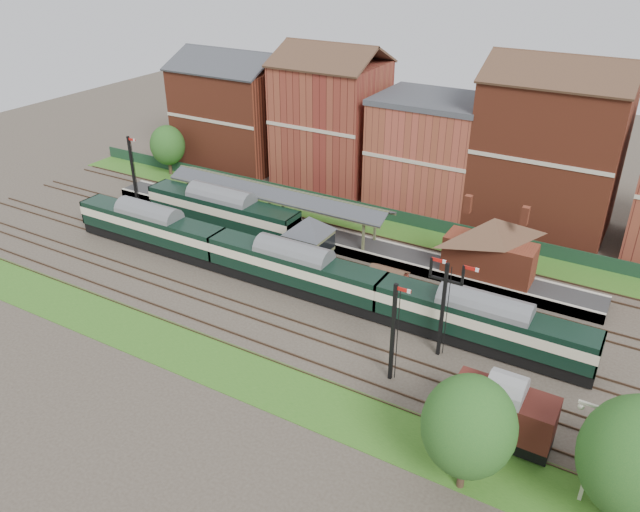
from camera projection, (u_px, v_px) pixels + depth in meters
The scene contains 20 objects.
ground at pixel (320, 298), 55.37m from camera, with size 160.00×160.00×0.00m, color #473D33.
grass_back at pixel (394, 230), 67.57m from camera, with size 90.00×4.50×0.06m, color #2D6619.
grass_front at pixel (239, 372), 46.20m from camera, with size 90.00×5.00×0.06m, color #2D6619.
fence at pixel (402, 218), 68.76m from camera, with size 90.00×0.12×1.50m, color #193823.
platform at pixel (325, 238), 64.79m from camera, with size 55.00×3.40×1.00m, color #2D2D2D.
signal_box at pixel (309, 244), 57.68m from camera, with size 5.40×5.40×6.00m.
brick_hut at pixel (387, 285), 55.07m from camera, with size 3.20×2.64×2.94m.
station_building at pixel (491, 246), 55.64m from camera, with size 8.10×8.10×5.90m.
canopy at pixel (276, 191), 65.53m from camera, with size 26.00×3.89×4.08m.
semaphore_bracket at pixel (444, 303), 45.95m from camera, with size 3.60×0.25×8.18m.
semaphore_platform_end at pixel (133, 168), 72.80m from camera, with size 1.23×0.25×8.00m.
semaphore_siding at pixel (393, 331), 43.63m from camera, with size 1.23×0.25×8.00m.
yard_lamp at pixel (593, 449), 34.09m from camera, with size 2.60×0.22×7.00m.
town_backdrop at pixel (428, 145), 71.24m from camera, with size 69.00×10.00×16.00m.
dmu_train at pixel (294, 268), 55.47m from camera, with size 51.43×2.71×3.95m.
platform_railcar at pixel (222, 211), 66.17m from camera, with size 18.13×2.86×4.18m.
goods_van_a at pixel (503, 412), 39.24m from camera, with size 6.40×2.77×3.88m.
tree_near at pixel (639, 460), 31.66m from camera, with size 6.08×6.08×8.79m.
tree_far at pixel (469, 426), 34.59m from camera, with size 5.33×5.33×7.78m.
tree_back at pixel (168, 145), 80.93m from camera, with size 4.51×4.51×6.59m.
Camera 1 is at (23.66, -40.74, 29.33)m, focal length 35.00 mm.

